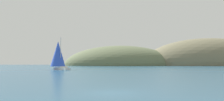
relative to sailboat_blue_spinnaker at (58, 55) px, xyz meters
The scene contains 4 objects.
ground_plane 58.06m from the sailboat_blue_spinnaker, 73.64° to the right, with size 360.00×360.00×0.00m, color navy.
headland_center 82.39m from the sailboat_blue_spinnaker, 74.99° to the left, with size 68.86×44.00×24.46m, color #5B6647.
headland_right 110.26m from the sailboat_blue_spinnaker, 46.16° to the left, with size 82.64×44.00×33.79m, color #6B664C.
sailboat_blue_spinnaker is the anchor object (origin of this frame).
Camera 1 is at (-0.12, -19.48, 2.42)m, focal length 40.08 mm.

